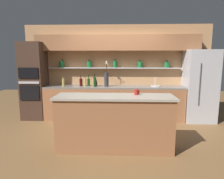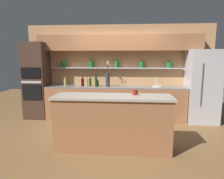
# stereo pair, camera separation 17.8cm
# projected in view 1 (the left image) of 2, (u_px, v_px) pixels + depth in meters

# --- Properties ---
(ground_plane) EXTENTS (12.00, 12.00, 0.00)m
(ground_plane) POSITION_uv_depth(u_px,v_px,m) (115.00, 136.00, 4.38)
(ground_plane) COLOR brown
(back_wall_unit) EXTENTS (5.20, 0.44, 2.60)m
(back_wall_unit) POSITION_uv_depth(u_px,v_px,m) (117.00, 63.00, 5.64)
(back_wall_unit) COLOR tan
(back_wall_unit) RESTS_ON ground_plane
(back_counter_unit) EXTENTS (3.76, 0.62, 0.92)m
(back_counter_unit) POSITION_uv_depth(u_px,v_px,m) (114.00, 103.00, 5.53)
(back_counter_unit) COLOR #99603D
(back_counter_unit) RESTS_ON ground_plane
(island_counter) EXTENTS (2.17, 0.61, 1.02)m
(island_counter) POSITION_uv_depth(u_px,v_px,m) (115.00, 123.00, 3.69)
(island_counter) COLOR #99603D
(island_counter) RESTS_ON ground_plane
(refrigerator) EXTENTS (0.77, 0.73, 1.90)m
(refrigerator) POSITION_uv_depth(u_px,v_px,m) (199.00, 86.00, 5.32)
(refrigerator) COLOR #B7B7BC
(refrigerator) RESTS_ON ground_plane
(oven_tower) EXTENTS (0.62, 0.64, 2.11)m
(oven_tower) POSITION_uv_depth(u_px,v_px,m) (34.00, 81.00, 5.52)
(oven_tower) COLOR #3D281E
(oven_tower) RESTS_ON ground_plane
(flower_vase) EXTENTS (0.12, 0.16, 0.69)m
(flower_vase) POSITION_uv_depth(u_px,v_px,m) (106.00, 79.00, 5.39)
(flower_vase) COLOR #2D2D33
(flower_vase) RESTS_ON back_counter_unit
(sink_fixture) EXTENTS (0.27, 0.27, 0.25)m
(sink_fixture) POSITION_uv_depth(u_px,v_px,m) (156.00, 86.00, 5.42)
(sink_fixture) COLOR #B7B7BC
(sink_fixture) RESTS_ON back_counter_unit
(bottle_sauce_0) EXTENTS (0.06, 0.06, 0.17)m
(bottle_sauce_0) POSITION_uv_depth(u_px,v_px,m) (96.00, 83.00, 5.56)
(bottle_sauce_0) COLOR black
(bottle_sauce_0) RESTS_ON back_counter_unit
(bottle_wine_1) EXTENTS (0.07, 0.07, 0.29)m
(bottle_wine_1) POSITION_uv_depth(u_px,v_px,m) (89.00, 82.00, 5.52)
(bottle_wine_1) COLOR #193814
(bottle_wine_1) RESTS_ON back_counter_unit
(bottle_wine_2) EXTENTS (0.08, 0.08, 0.35)m
(bottle_wine_2) POSITION_uv_depth(u_px,v_px,m) (95.00, 82.00, 5.36)
(bottle_wine_2) COLOR #193814
(bottle_wine_2) RESTS_ON back_counter_unit
(bottle_spirit_3) EXTENTS (0.07, 0.07, 0.26)m
(bottle_spirit_3) POSITION_uv_depth(u_px,v_px,m) (94.00, 82.00, 5.48)
(bottle_spirit_3) COLOR tan
(bottle_spirit_3) RESTS_ON back_counter_unit
(bottle_wine_4) EXTENTS (0.08, 0.08, 0.30)m
(bottle_wine_4) POSITION_uv_depth(u_px,v_px,m) (81.00, 82.00, 5.48)
(bottle_wine_4) COLOR #380C0C
(bottle_wine_4) RESTS_ON back_counter_unit
(bottle_spirit_5) EXTENTS (0.06, 0.06, 0.26)m
(bottle_spirit_5) POSITION_uv_depth(u_px,v_px,m) (85.00, 82.00, 5.49)
(bottle_spirit_5) COLOR tan
(bottle_spirit_5) RESTS_ON back_counter_unit
(bottle_spirit_6) EXTENTS (0.07, 0.07, 0.26)m
(bottle_spirit_6) POSITION_uv_depth(u_px,v_px,m) (63.00, 82.00, 5.41)
(bottle_spirit_6) COLOR tan
(bottle_spirit_6) RESTS_ON back_counter_unit
(coffee_mug) EXTENTS (0.10, 0.08, 0.10)m
(coffee_mug) POSITION_uv_depth(u_px,v_px,m) (136.00, 92.00, 3.70)
(coffee_mug) COLOR maroon
(coffee_mug) RESTS_ON island_counter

